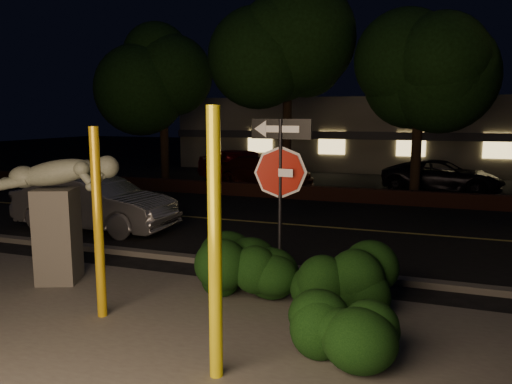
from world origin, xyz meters
TOP-DOWN VIEW (x-y plane):
  - ground at (0.00, 10.00)m, footprint 90.00×90.00m
  - patio at (0.00, -1.00)m, footprint 14.00×6.00m
  - road at (0.00, 7.00)m, footprint 80.00×8.00m
  - lane_marking at (0.00, 7.00)m, footprint 80.00×0.12m
  - curb at (0.00, 2.90)m, footprint 80.00×0.25m
  - brick_wall at (0.00, 11.30)m, footprint 40.00×0.35m
  - parking_lot at (0.00, 17.00)m, footprint 40.00×12.00m
  - building at (0.00, 24.99)m, footprint 22.00×10.20m
  - tree_far_a at (-8.00, 13.00)m, footprint 4.60×4.60m
  - tree_far_b at (-2.50, 13.20)m, footprint 5.20×5.20m
  - tree_far_c at (2.50, 12.80)m, footprint 4.80×4.80m
  - yellow_pole_left at (-1.52, -0.18)m, footprint 0.14×0.14m
  - yellow_pole_right at (0.84, -1.21)m, footprint 0.16×0.16m
  - signpost at (0.80, 1.44)m, footprint 1.01×0.13m
  - sculpture at (-3.21, 0.91)m, footprint 2.14×1.30m
  - hedge_center at (0.13, 1.39)m, footprint 2.23×1.16m
  - hedge_right at (1.84, 1.32)m, footprint 2.17×1.68m
  - hedge_far_right at (2.11, -0.26)m, footprint 1.56×1.07m
  - silver_sedan at (-5.31, 4.65)m, footprint 4.47×1.64m
  - parked_car_red at (-5.02, 14.82)m, footprint 4.97×3.40m
  - parked_car_darkred at (-3.75, 14.02)m, footprint 4.75×2.70m
  - parked_car_dark at (3.45, 14.84)m, footprint 4.76×2.52m

SIDE VIEW (x-z plane):
  - ground at x=0.00m, z-range 0.00..0.00m
  - road at x=0.00m, z-range 0.00..0.01m
  - parking_lot at x=0.00m, z-range 0.00..0.01m
  - patio at x=0.00m, z-range 0.00..0.02m
  - lane_marking at x=0.00m, z-range 0.02..0.02m
  - curb at x=0.00m, z-range 0.00..0.12m
  - brick_wall at x=0.00m, z-range 0.00..0.50m
  - hedge_far_right at x=2.11m, z-range 0.00..1.02m
  - hedge_center at x=0.13m, z-range 0.00..1.13m
  - hedge_right at x=1.84m, z-range 0.00..1.26m
  - parked_car_dark at x=3.45m, z-range 0.00..1.27m
  - parked_car_darkred at x=-3.75m, z-range 0.00..1.30m
  - silver_sedan at x=-5.31m, z-range 0.00..1.46m
  - parked_car_red at x=-5.02m, z-range 0.00..1.57m
  - sculpture at x=-3.21m, z-range 0.27..2.61m
  - yellow_pole_left at x=-1.52m, z-range 0.00..2.89m
  - yellow_pole_right at x=0.84m, z-range 0.00..3.15m
  - building at x=0.00m, z-range 0.00..4.00m
  - signpost at x=0.80m, z-range 0.63..3.62m
  - tree_far_a at x=-8.00m, z-range 1.63..9.06m
  - tree_far_c at x=2.50m, z-range 1.74..9.58m
  - tree_far_b at x=-2.50m, z-range 1.85..10.26m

